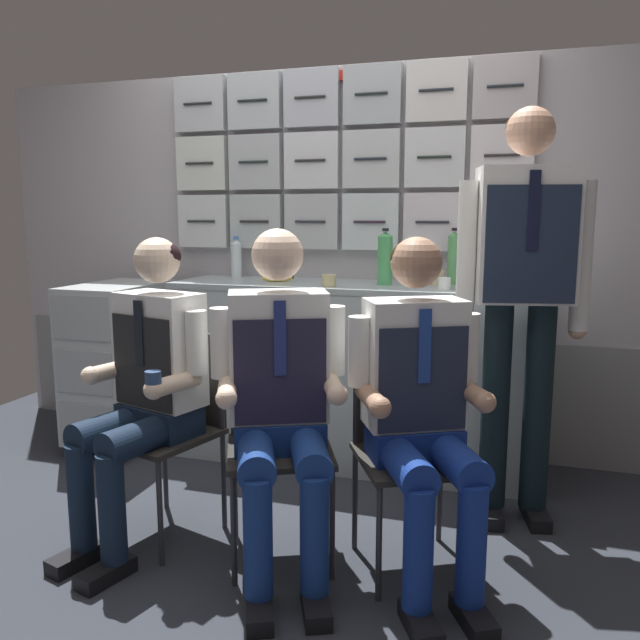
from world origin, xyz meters
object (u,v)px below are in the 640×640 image
at_px(water_bottle_short, 385,258).
at_px(paper_cup_tan, 445,283).
at_px(service_trolley, 120,360).
at_px(crew_member_right, 421,397).
at_px(crew_member_left, 146,380).
at_px(snack_banana, 278,278).
at_px(crew_member_standing, 523,278).
at_px(crew_member_center, 280,386).
at_px(folding_chair_left, 177,409).
at_px(folding_chair_center, 278,422).
at_px(folding_chair_right, 406,429).

relative_size(water_bottle_short, paper_cup_tan, 4.89).
distance_m(service_trolley, crew_member_right, 2.09).
distance_m(crew_member_left, crew_member_right, 1.10).
xyz_separation_m(water_bottle_short, paper_cup_tan, (0.32, -0.10, -0.11)).
height_order(service_trolley, paper_cup_tan, paper_cup_tan).
bearing_deg(water_bottle_short, snack_banana, -176.94).
height_order(crew_member_right, crew_member_standing, crew_member_standing).
xyz_separation_m(service_trolley, crew_member_center, (1.37, -0.96, 0.21)).
bearing_deg(folding_chair_left, folding_chair_center, -3.50).
bearing_deg(paper_cup_tan, service_trolley, -177.66).
relative_size(service_trolley, folding_chair_left, 1.12).
bearing_deg(service_trolley, folding_chair_center, -32.10).
relative_size(folding_chair_left, crew_member_right, 0.67).
bearing_deg(folding_chair_right, crew_member_center, -153.80).
height_order(service_trolley, crew_member_center, crew_member_center).
distance_m(service_trolley, folding_chair_center, 1.54).
height_order(folding_chair_right, snack_banana, snack_banana).
distance_m(folding_chair_left, folding_chair_right, 0.98).
bearing_deg(folding_chair_center, water_bottle_short, 77.76).
xyz_separation_m(crew_member_center, water_bottle_short, (0.15, 1.14, 0.40)).
xyz_separation_m(folding_chair_center, crew_member_right, (0.58, -0.07, 0.17)).
xyz_separation_m(crew_member_center, folding_chair_right, (0.44, 0.21, -0.19)).
xyz_separation_m(service_trolley, crew_member_right, (1.88, -0.89, 0.19)).
relative_size(folding_chair_center, water_bottle_short, 2.89).
relative_size(folding_chair_left, crew_member_standing, 0.48).
xyz_separation_m(crew_member_center, snack_banana, (-0.44, 1.11, 0.28)).
distance_m(folding_chair_center, water_bottle_short, 1.18).
distance_m(service_trolley, snack_banana, 1.06).
height_order(crew_member_left, crew_member_center, crew_member_center).
distance_m(folding_chair_left, paper_cup_tan, 1.42).
bearing_deg(folding_chair_left, snack_banana, 83.82).
xyz_separation_m(crew_member_left, paper_cup_tan, (1.06, 1.02, 0.32)).
bearing_deg(snack_banana, folding_chair_left, -96.18).
relative_size(folding_chair_left, snack_banana, 4.93).
xyz_separation_m(crew_member_left, folding_chair_right, (1.02, 0.20, -0.17)).
bearing_deg(snack_banana, crew_member_left, -97.60).
distance_m(folding_chair_center, folding_chair_right, 0.51).
bearing_deg(paper_cup_tan, folding_chair_right, -92.49).
relative_size(crew_member_standing, snack_banana, 10.32).
bearing_deg(snack_banana, folding_chair_right, -45.58).
xyz_separation_m(service_trolley, paper_cup_tan, (1.84, 0.08, 0.50)).
bearing_deg(folding_chair_right, service_trolley, 157.50).
xyz_separation_m(crew_member_standing, snack_banana, (-1.28, 0.43, -0.08)).
bearing_deg(folding_chair_right, crew_member_right, -62.13).
xyz_separation_m(folding_chair_center, crew_member_center, (0.07, -0.14, 0.19)).
bearing_deg(crew_member_left, snack_banana, 82.40).
relative_size(folding_chair_right, water_bottle_short, 2.89).
xyz_separation_m(crew_member_right, paper_cup_tan, (-0.04, 0.97, 0.31)).
xyz_separation_m(service_trolley, water_bottle_short, (1.52, 0.18, 0.61)).
height_order(folding_chair_center, crew_member_right, crew_member_right).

